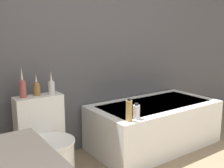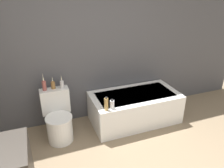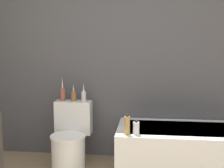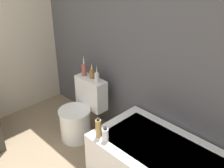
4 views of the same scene
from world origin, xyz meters
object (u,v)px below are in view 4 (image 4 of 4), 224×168
Objects in this scene: toilet at (81,113)px; shampoo_bottle_short at (105,135)px; shampoo_bottle_tall at (98,128)px; vase_silver at (92,73)px; vase_gold at (84,69)px; vase_bronze at (97,77)px.

shampoo_bottle_short is (0.76, -0.29, 0.25)m from toilet.
vase_silver is at bearing 143.19° from shampoo_bottle_tall.
vase_gold is (-0.13, 0.19, 0.51)m from toilet.
shampoo_bottle_short is at bearing -28.31° from vase_gold.
vase_gold is 1.25× the size of vase_bronze.
vase_silver reaches higher than shampoo_bottle_short.
vase_silver is at bearing 7.48° from vase_gold.
vase_bronze is 1.43× the size of shampoo_bottle_short.
toilet is 0.56m from vase_gold.
shampoo_bottle_short is (0.09, 0.00, -0.03)m from shampoo_bottle_tall.
vase_gold is 0.13m from vase_silver.
vase_gold is 0.95m from shampoo_bottle_tall.
toilet is 3.39× the size of vase_bronze.
vase_gold is at bearing -172.52° from vase_silver.
shampoo_bottle_tall is at bearing -23.73° from toilet.
vase_gold is at bearing 148.75° from shampoo_bottle_tall.
shampoo_bottle_tall is (0.79, -0.48, -0.23)m from vase_gold.
shampoo_bottle_tall is (0.67, -0.29, 0.28)m from toilet.
toilet is 2.71× the size of vase_gold.
vase_silver is at bearing 90.00° from toilet.
vase_silver is at bearing 146.91° from shampoo_bottle_short.
toilet is 0.53m from vase_silver.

